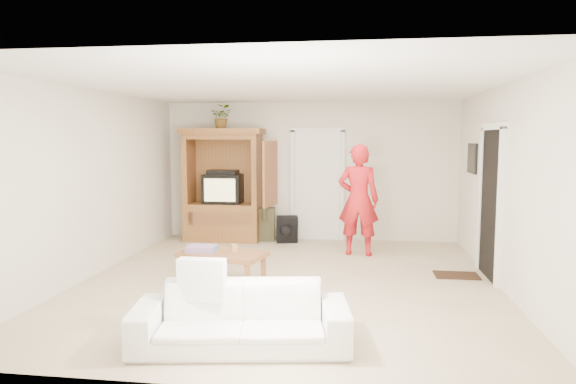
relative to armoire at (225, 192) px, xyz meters
name	(u,v)px	position (x,y,z in m)	size (l,w,h in m)	color
floor	(288,281)	(1.58, -2.66, -0.91)	(6.00, 6.00, 0.00)	tan
ceiling	(288,86)	(1.58, -2.66, 1.69)	(6.00, 6.00, 0.00)	white
wall_back	(310,171)	(1.58, 0.34, 0.39)	(5.50, 5.50, 0.00)	silver
wall_front	(233,222)	(1.58, -5.66, 0.39)	(5.50, 5.50, 0.00)	silver
wall_left	(93,183)	(-1.17, -2.66, 0.39)	(6.00, 6.00, 0.00)	silver
wall_right	(506,188)	(4.33, -2.66, 0.39)	(6.00, 6.00, 0.00)	silver
armoire	(225,192)	(0.00, 0.00, 0.00)	(1.82, 1.14, 2.10)	olive
door_back	(317,186)	(1.73, 0.31, 0.11)	(0.85, 0.05, 2.04)	white
doorway_right	(491,204)	(4.30, -2.06, 0.11)	(0.05, 0.90, 2.04)	black
framed_picture	(472,158)	(4.31, -0.76, 0.69)	(0.03, 0.60, 0.48)	black
doormat	(456,275)	(3.88, -2.06, -0.90)	(0.60, 0.40, 0.02)	#382316
plant	(222,117)	(-0.02, -0.03, 1.41)	(0.39, 0.34, 0.43)	#4C7238
man	(358,200)	(2.50, -0.92, 0.01)	(0.67, 0.44, 1.83)	red
sofa	(241,317)	(1.45, -4.88, -0.62)	(1.97, 0.77, 0.57)	white
coffee_table	(223,256)	(0.72, -2.83, -0.55)	(1.23, 0.88, 0.42)	#955B33
towel	(202,249)	(0.44, -2.83, -0.45)	(0.38, 0.28, 0.08)	#E54C79
candle	(235,248)	(0.87, -2.78, -0.44)	(0.08, 0.08, 0.10)	tan
backpack_black	(287,230)	(1.20, -0.10, -0.67)	(0.38, 0.23, 0.47)	black
backpack_olive	(266,224)	(0.79, 0.03, -0.59)	(0.33, 0.24, 0.63)	#47442B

